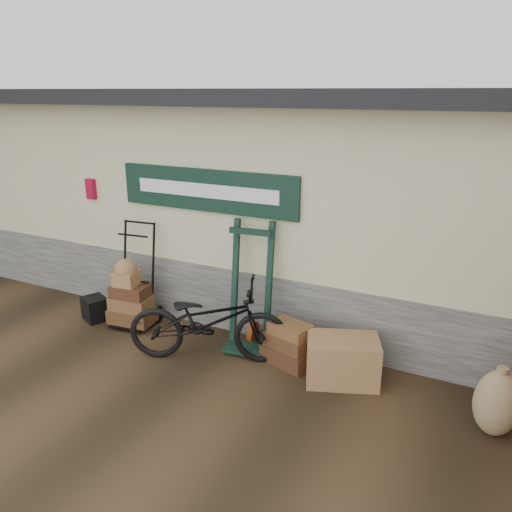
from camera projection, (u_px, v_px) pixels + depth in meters
The scene contains 9 objects.
ground at pixel (190, 363), 6.12m from camera, with size 80.00×80.00×0.00m, color black.
station_building at pixel (282, 194), 7.93m from camera, with size 14.40×4.10×3.20m.
porter_trolley at pixel (136, 273), 6.99m from camera, with size 0.74×0.56×1.48m, color black, non-canonical shape.
green_barrow at pixel (250, 287), 6.27m from camera, with size 0.60×0.51×1.65m, color black, non-canonical shape.
suitcase_stack at pixel (288, 343), 6.05m from camera, with size 0.61×0.38×0.54m, color #3B2612, non-canonical shape.
wicker_hamper at pixel (342, 360), 5.68m from camera, with size 0.80×0.52×0.52m, color brown.
black_trunk at pixel (95, 309), 7.23m from camera, with size 0.34×0.29×0.34m, color black.
bicycle at pixel (208, 317), 6.04m from camera, with size 1.97×0.69×1.14m, color black.
burlap_sack_left at pixel (497, 403), 4.75m from camera, with size 0.43×0.36×0.69m, color #856548.
Camera 1 is at (3.14, -4.45, 3.18)m, focal length 35.00 mm.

